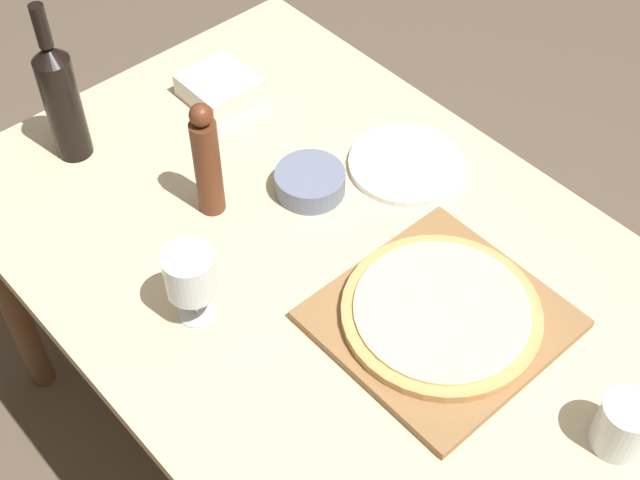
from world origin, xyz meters
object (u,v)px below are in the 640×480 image
Objects in this scene: wine_bottle at (61,98)px; wine_glass at (190,275)px; pizza at (441,312)px; pepper_mill at (207,161)px; small_bowl at (310,182)px.

wine_glass is (-0.06, -0.50, -0.03)m from wine_bottle.
pizza is 0.43m from wine_glass.
wine_bottle is 0.33m from pepper_mill.
pizza is 0.39m from small_bowl.
small_bowl reaches higher than pizza.
wine_bottle is at bearing 106.81° from pizza.
pepper_mill is (-0.13, 0.48, 0.09)m from pizza.
wine_bottle reaches higher than pizza.
pepper_mill is at bearing -69.99° from wine_bottle.
wine_bottle is 1.37× the size of pepper_mill.
small_bowl is (0.28, -0.40, -0.12)m from wine_bottle.
wine_glass is (-0.30, 0.30, 0.08)m from pizza.
pepper_mill is 1.66× the size of wine_glass.
pepper_mill is (0.11, -0.31, -0.02)m from wine_bottle.
wine_bottle is 0.51m from wine_glass.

